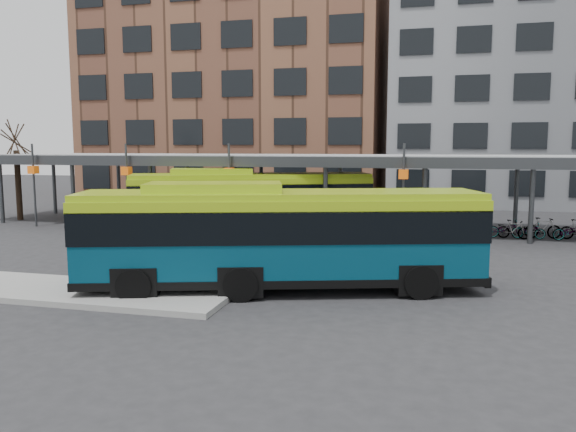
% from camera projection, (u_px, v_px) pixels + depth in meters
% --- Properties ---
extents(ground, '(120.00, 120.00, 0.00)m').
position_uv_depth(ground, '(215.00, 279.00, 19.82)').
color(ground, '#28282B').
rests_on(ground, ground).
extents(boarding_island, '(14.00, 3.00, 0.18)m').
position_uv_depth(boarding_island, '(23.00, 287.00, 18.26)').
color(boarding_island, gray).
rests_on(boarding_island, ground).
extents(canopy, '(40.00, 6.53, 4.80)m').
position_uv_depth(canopy, '(297.00, 159.00, 31.73)').
color(canopy, '#999B9E').
rests_on(canopy, ground).
extents(tree, '(1.64, 1.64, 5.60)m').
position_uv_depth(tree, '(18.00, 182.00, 35.44)').
color(tree, black).
rests_on(tree, ground).
extents(building_brick, '(26.00, 14.00, 22.00)m').
position_uv_depth(building_brick, '(240.00, 77.00, 51.67)').
color(building_brick, brown).
rests_on(building_brick, ground).
extents(building_grey, '(24.00, 14.00, 20.00)m').
position_uv_depth(building_grey, '(544.00, 80.00, 45.47)').
color(building_grey, slate).
rests_on(building_grey, ground).
extents(bus_front, '(12.99, 6.34, 3.52)m').
position_uv_depth(bus_front, '(279.00, 235.00, 18.06)').
color(bus_front, '#073B52').
rests_on(bus_front, ground).
extents(bus_rear, '(12.72, 7.32, 3.49)m').
position_uv_depth(bus_rear, '(251.00, 199.00, 30.08)').
color(bus_rear, '#073B52').
rests_on(bus_rear, ground).
extents(bike_rack, '(5.26, 1.24, 1.08)m').
position_uv_depth(bike_rack, '(541.00, 230.00, 28.22)').
color(bike_rack, slate).
rests_on(bike_rack, ground).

